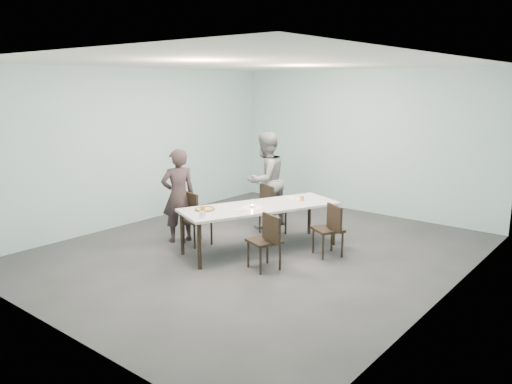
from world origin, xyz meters
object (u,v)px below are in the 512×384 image
Objects in this scene: side_plate at (239,210)px; water_tumbler at (202,215)px; chair_far_left at (270,206)px; chair_far_right at (331,226)px; pizza at (205,209)px; tealight at (252,206)px; amber_tumbler at (302,198)px; table at (260,209)px; chair_near_right at (267,238)px; beer_glass at (203,211)px; diner_far at (266,180)px; chair_near_left at (195,215)px; diner_near at (178,196)px.

water_tumbler is (-0.15, -0.67, 0.04)m from side_plate.
chair_far_left is 1.00× the size of chair_far_right.
tealight is at bearing 54.55° from pizza.
pizza is 4.25× the size of amber_tumbler.
chair_far_left is (-0.47, 0.89, -0.19)m from table.
table is 0.20m from tealight.
side_plate is at bearing 2.30° from chair_near_right.
beer_glass is at bearing -108.73° from amber_tumbler.
chair_far_left is 1.97m from beer_glass.
diner_far is 10.09× the size of side_plate.
water_tumbler is 1.92m from amber_tumbler.
chair_near_left is at bearing 11.38° from chair_near_right.
chair_far_right is at bearing 136.80° from diner_near.
chair_far_left is at bearing 97.74° from water_tumbler.
beer_glass is at bearing -110.28° from side_plate.
diner_near is 1.40m from tealight.
table is 1.15m from water_tumbler.
chair_near_left is at bearing -165.95° from tealight.
chair_far_right is at bearing 47.46° from beer_glass.
water_tumbler is (0.27, -2.02, 0.29)m from chair_far_left.
chair_far_left is 1.62m from chair_far_right.
chair_near_left is at bearing 178.89° from side_plate.
beer_glass reaches higher than tealight.
diner_near is 0.89× the size of diner_far.
diner_far reaches higher than chair_near_left.
side_plate is at bearing -55.29° from chair_far_left.
side_plate is (0.43, -1.35, 0.25)m from chair_far_left.
amber_tumbler is at bearing 8.81° from chair_far_right.
table is 3.16× the size of chair_far_right.
side_plate is at bearing 118.53° from diner_near.
diner_near reaches higher than chair_near_right.
beer_glass reaches higher than pizza.
water_tumbler is (1.18, -0.60, -0.02)m from diner_near.
pizza is at bearing -72.67° from chair_far_left.
diner_far is at bearing 114.55° from side_plate.
tealight is (0.44, 0.62, 0.00)m from pizza.
pizza is at bearing 68.67° from chair_far_right.
chair_near_right is 0.80m from side_plate.
water_tumbler is at bearing 88.66° from diner_near.
amber_tumbler is at bearing 72.04° from side_plate.
chair_far_left is 9.67× the size of water_tumbler.
table is 0.47m from side_plate.
chair_near_right is 2.56× the size of pizza.
chair_far_left is at bearing 90.14° from pizza.
diner_near is (-0.30, -0.08, 0.31)m from chair_near_left.
amber_tumbler reaches higher than side_plate.
amber_tumbler is at bearing 68.05° from tealight.
chair_near_left is 9.67× the size of water_tumbler.
beer_glass is 1.88× the size of amber_tumbler.
chair_near_left is 10.88× the size of amber_tumbler.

